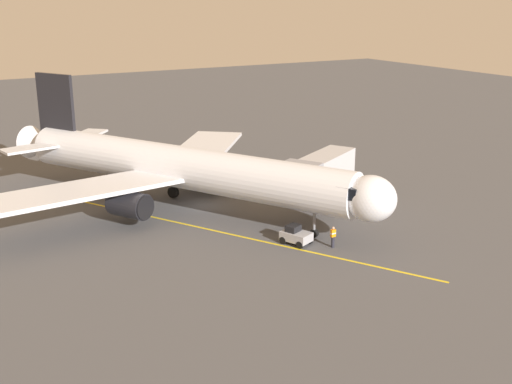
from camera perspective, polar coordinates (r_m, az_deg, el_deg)
name	(u,v)px	position (r m, az deg, el deg)	size (l,w,h in m)	color
ground_plane	(199,206)	(59.72, -5.09, -1.28)	(220.00, 220.00, 0.00)	#4C4C4F
apron_lead_in_line	(210,230)	(53.69, -4.14, -3.39)	(0.24, 40.00, 0.01)	yellow
airplane	(178,167)	(57.88, -7.03, 2.20)	(31.07, 36.85, 11.50)	silver
jet_bridge	(316,174)	(56.55, 5.43, 1.64)	(10.87, 7.58, 5.40)	#B7B7BC
ground_crew_marshaller	(333,237)	(49.94, 6.91, -3.99)	(0.40, 0.26, 1.71)	#23232D
tug_near_nose	(296,235)	(50.46, 3.58, -3.90)	(2.27, 2.70, 1.50)	#9E9EA3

